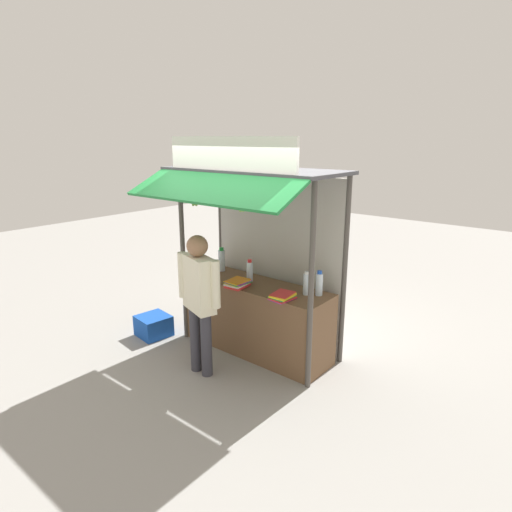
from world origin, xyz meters
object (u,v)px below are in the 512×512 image
magazine_stack_far_left (238,283)px  magazine_stack_left (199,272)px  water_bottle_mid_left (250,271)px  banana_bunch_rightmost (242,205)px  water_bottle_far_right (222,260)px  water_bottle_center (306,284)px  banana_bunch_inner_right (195,199)px  vendor_person (199,293)px  banana_bunch_leftmost (224,202)px  water_bottle_back_right (319,284)px  plastic_crate (154,326)px  magazine_stack_mid_right (283,296)px

magazine_stack_far_left → magazine_stack_left: same height
water_bottle_mid_left → banana_bunch_rightmost: size_ratio=0.94×
water_bottle_far_right → water_bottle_center: size_ratio=1.17×
magazine_stack_far_left → banana_bunch_rightmost: banana_bunch_rightmost is taller
magazine_stack_far_left → banana_bunch_inner_right: banana_bunch_inner_right is taller
water_bottle_center → banana_bunch_inner_right: banana_bunch_inner_right is taller
magazine_stack_far_left → vendor_person: vendor_person is taller
banana_bunch_leftmost → magazine_stack_far_left: bearing=83.0°
magazine_stack_left → banana_bunch_inner_right: 1.02m
banana_bunch_rightmost → vendor_person: 1.06m
banana_bunch_rightmost → banana_bunch_inner_right: 0.73m
water_bottle_far_right → magazine_stack_left: size_ratio=1.25×
water_bottle_center → vendor_person: bearing=-132.1°
water_bottle_far_right → water_bottle_mid_left: water_bottle_far_right is taller
water_bottle_back_right → water_bottle_mid_left: 0.92m
water_bottle_center → water_bottle_mid_left: 0.79m
magazine_stack_far_left → plastic_crate: bearing=-164.7°
water_bottle_mid_left → water_bottle_back_right: bearing=7.9°
banana_bunch_inner_right → plastic_crate: size_ratio=0.78×
water_bottle_far_right → plastic_crate: bearing=-133.0°
water_bottle_back_right → water_bottle_center: 0.14m
vendor_person → banana_bunch_rightmost: bearing=74.8°
magazine_stack_mid_right → vendor_person: bearing=-138.8°
water_bottle_back_right → banana_bunch_inner_right: banana_bunch_inner_right is taller
water_bottle_mid_left → water_bottle_center: bearing=4.0°
banana_bunch_rightmost → plastic_crate: bearing=-173.8°
magazine_stack_mid_right → magazine_stack_left: size_ratio=1.15×
magazine_stack_mid_right → plastic_crate: 2.06m
water_bottle_center → magazine_stack_far_left: 0.83m
water_bottle_back_right → magazine_stack_mid_right: bearing=-123.7°
plastic_crate → magazine_stack_mid_right: bearing=10.4°
banana_bunch_leftmost → water_bottle_back_right: bearing=30.9°
water_bottle_back_right → banana_bunch_inner_right: (-1.39, -0.55, 0.89)m
water_bottle_mid_left → banana_bunch_leftmost: (-0.00, -0.42, 0.90)m
water_bottle_mid_left → vendor_person: vendor_person is taller
water_bottle_center → banana_bunch_inner_right: 1.62m
water_bottle_center → magazine_stack_far_left: (-0.77, -0.30, -0.08)m
water_bottle_center → banana_bunch_leftmost: bearing=-149.0°
water_bottle_mid_left → magazine_stack_far_left: 0.26m
magazine_stack_mid_right → plastic_crate: bearing=-169.6°
magazine_stack_far_left → banana_bunch_inner_right: size_ratio=0.93×
water_bottle_center → magazine_stack_mid_right: 0.33m
magazine_stack_mid_right → plastic_crate: size_ratio=0.74×
banana_bunch_rightmost → banana_bunch_inner_right: bearing=-179.8°
water_bottle_back_right → banana_bunch_leftmost: (-0.91, -0.55, 0.90)m
magazine_stack_far_left → plastic_crate: 1.49m
water_bottle_far_right → banana_bunch_inner_right: (0.09, -0.53, 0.87)m
water_bottle_far_right → magazine_stack_mid_right: 1.29m
magazine_stack_mid_right → vendor_person: size_ratio=0.18×
magazine_stack_left → vendor_person: 0.90m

